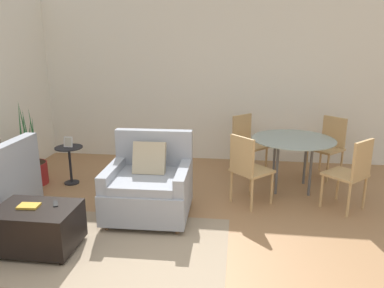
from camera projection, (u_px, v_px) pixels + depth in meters
wall_back at (211, 80)px, 6.24m from camera, size 12.00×0.06×2.75m
area_rug at (88, 245)px, 3.79m from camera, size 2.81×1.48×0.01m
armchair at (149, 186)px, 4.38m from camera, size 0.96×0.93×0.95m
ottoman at (37, 227)px, 3.67m from camera, size 0.78×0.55×0.44m
book_stack at (29, 206)px, 3.63m from camera, size 0.21×0.15×0.02m
tv_remote_primary at (55, 204)px, 3.69m from camera, size 0.10×0.15×0.01m
potted_plant at (32, 167)px, 5.37m from camera, size 0.43×0.43×1.21m
side_table at (70, 158)px, 5.34m from camera, size 0.39×0.39×0.55m
picture_frame at (68, 142)px, 5.28m from camera, size 0.13×0.06×0.15m
dining_table at (293, 144)px, 5.08m from camera, size 1.12×1.12×0.72m
dining_chair_near_left at (247, 166)px, 4.59m from camera, size 0.59×0.59×0.90m
dining_chair_near_right at (353, 170)px, 4.44m from camera, size 0.59×0.59×0.90m
dining_chair_far_left at (246, 140)px, 5.78m from camera, size 0.59×0.59×0.90m
dining_chair_far_right at (329, 143)px, 5.63m from camera, size 0.59×0.59×0.90m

